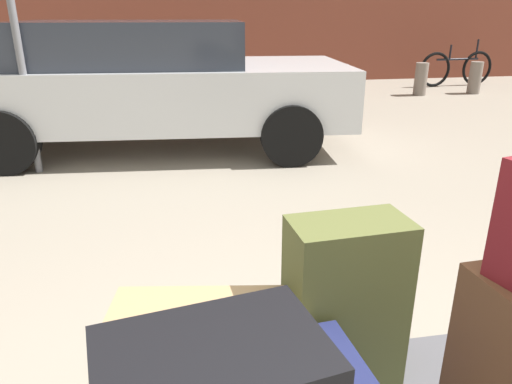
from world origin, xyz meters
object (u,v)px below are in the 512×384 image
(parked_car, at_px, (151,82))
(bollard_kerb_near, at_px, (341,81))
(suitcase_olive_rear_left, at_px, (345,303))
(bollard_kerb_mid, at_px, (421,79))
(bollard_kerb_far, at_px, (475,78))
(duffel_bag_tan_rear_right, at_px, (210,358))
(bicycle_leaning, at_px, (456,68))
(no_parking_sign, at_px, (11,5))

(parked_car, xyz_separation_m, bollard_kerb_near, (3.34, 2.93, -0.46))
(suitcase_olive_rear_left, height_order, bollard_kerb_mid, suitcase_olive_rear_left)
(bollard_kerb_mid, distance_m, bollard_kerb_far, 1.14)
(suitcase_olive_rear_left, relative_size, bollard_kerb_far, 0.95)
(duffel_bag_tan_rear_right, distance_m, bollard_kerb_near, 7.98)
(bicycle_leaning, bearing_deg, duffel_bag_tan_rear_right, -125.65)
(parked_car, distance_m, bollard_kerb_near, 4.46)
(suitcase_olive_rear_left, relative_size, parked_car, 0.13)
(suitcase_olive_rear_left, xyz_separation_m, duffel_bag_tan_rear_right, (-0.45, -0.05, -0.12))
(parked_car, bearing_deg, duffel_bag_tan_rear_right, -86.40)
(duffel_bag_tan_rear_right, distance_m, bollard_kerb_far, 9.37)
(duffel_bag_tan_rear_right, relative_size, bollard_kerb_far, 0.99)
(parked_car, relative_size, bollard_kerb_far, 7.29)
(bicycle_leaning, height_order, bollard_kerb_mid, bicycle_leaning)
(bicycle_leaning, bearing_deg, bollard_kerb_near, -161.32)
(bollard_kerb_far, bearing_deg, no_parking_sign, -152.98)
(duffel_bag_tan_rear_right, bearing_deg, bollard_kerb_near, 76.48)
(suitcase_olive_rear_left, bearing_deg, duffel_bag_tan_rear_right, -178.09)
(bicycle_leaning, distance_m, bollard_kerb_far, 1.01)
(parked_car, height_order, bollard_kerb_far, parked_car)
(bollard_kerb_far, bearing_deg, parked_car, -154.24)
(bollard_kerb_near, bearing_deg, bollard_kerb_far, 0.00)
(no_parking_sign, bearing_deg, bollard_kerb_far, 27.02)
(duffel_bag_tan_rear_right, relative_size, bollard_kerb_mid, 0.99)
(parked_car, distance_m, no_parking_sign, 1.59)
(bollard_kerb_near, relative_size, bollard_kerb_far, 1.00)
(duffel_bag_tan_rear_right, bearing_deg, suitcase_olive_rear_left, 14.99)
(bollard_kerb_mid, distance_m, no_parking_sign, 7.22)
(bicycle_leaning, xyz_separation_m, bollard_kerb_near, (-2.93, -0.99, -0.07))
(suitcase_olive_rear_left, distance_m, parked_car, 4.45)
(bollard_kerb_near, relative_size, no_parking_sign, 0.24)
(duffel_bag_tan_rear_right, xyz_separation_m, bicycle_leaning, (5.99, 8.35, -0.14))
(duffel_bag_tan_rear_right, bearing_deg, bollard_kerb_mid, 66.75)
(parked_car, height_order, bicycle_leaning, parked_car)
(no_parking_sign, bearing_deg, parked_car, 33.19)
(bicycle_leaning, bearing_deg, no_parking_sign, -147.80)
(duffel_bag_tan_rear_right, bearing_deg, bicycle_leaning, 63.39)
(suitcase_olive_rear_left, relative_size, bicycle_leaning, 0.33)
(suitcase_olive_rear_left, distance_m, bollard_kerb_near, 7.77)
(bollard_kerb_near, distance_m, no_parking_sign, 5.94)
(bicycle_leaning, bearing_deg, bollard_kerb_far, -101.38)
(bollard_kerb_near, height_order, bollard_kerb_mid, same)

